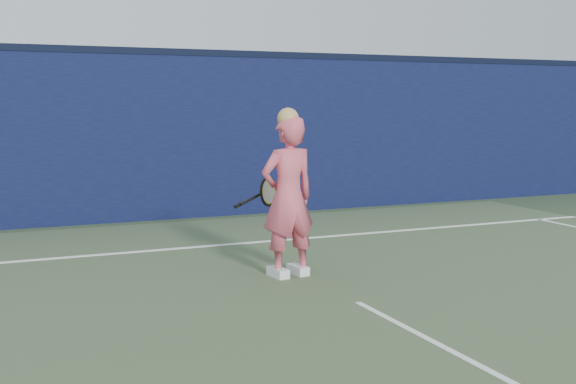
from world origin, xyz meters
name	(u,v)px	position (x,y,z in m)	size (l,w,h in m)	color
ground	(421,337)	(0.00, 0.00, 0.00)	(80.00, 80.00, 0.00)	#304228
backstop_wall	(189,137)	(0.00, 6.50, 1.25)	(24.00, 0.40, 2.50)	#0C0D34
wall_cap	(188,53)	(0.00, 6.50, 2.55)	(24.00, 0.42, 0.10)	black
player	(288,196)	(-0.16, 2.20, 0.83)	(0.65, 0.47, 1.73)	#D95467
racket	(266,193)	(-0.21, 2.67, 0.82)	(0.60, 0.28, 0.33)	black
court_lines	(447,349)	(0.00, -0.33, 0.01)	(11.00, 12.04, 0.01)	white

